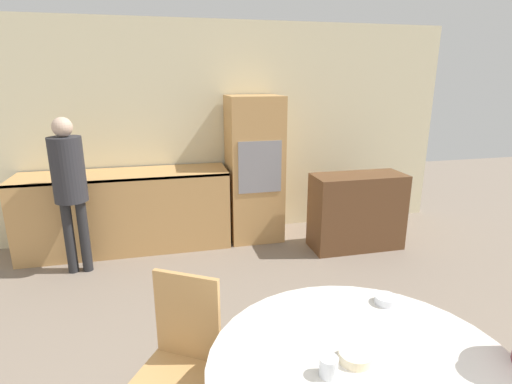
# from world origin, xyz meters

# --- Properties ---
(wall_back) EXTENTS (6.16, 0.05, 2.60)m
(wall_back) POSITION_xyz_m (0.00, 4.78, 1.30)
(wall_back) COLOR beige
(wall_back) RESTS_ON ground_plane
(kitchen_counter) EXTENTS (2.33, 0.60, 0.91)m
(kitchen_counter) POSITION_xyz_m (-1.06, 4.43, 0.47)
(kitchen_counter) COLOR tan
(kitchen_counter) RESTS_ON ground_plane
(oven_unit) EXTENTS (0.63, 0.59, 1.75)m
(oven_unit) POSITION_xyz_m (0.46, 4.44, 0.87)
(oven_unit) COLOR tan
(oven_unit) RESTS_ON ground_plane
(sideboard) EXTENTS (1.06, 0.45, 0.88)m
(sideboard) POSITION_xyz_m (1.55, 3.84, 0.44)
(sideboard) COLOR brown
(sideboard) RESTS_ON ground_plane
(chair_far_left) EXTENTS (0.55, 0.55, 0.96)m
(chair_far_left) POSITION_xyz_m (-0.60, 1.68, 0.53)
(chair_far_left) COLOR tan
(chair_far_left) RESTS_ON ground_plane
(person_standing) EXTENTS (0.31, 0.31, 1.59)m
(person_standing) POSITION_xyz_m (-1.52, 3.94, 0.99)
(person_standing) COLOR #262628
(person_standing) RESTS_ON ground_plane
(cup) EXTENTS (0.08, 0.08, 0.08)m
(cup) POSITION_xyz_m (-0.02, 1.10, 0.81)
(cup) COLOR silver
(cup) RESTS_ON dining_table
(bowl_near) EXTENTS (0.12, 0.12, 0.04)m
(bowl_near) POSITION_xyz_m (0.51, 1.53, 0.79)
(bowl_near) COLOR silver
(bowl_near) RESTS_ON dining_table
(bowl_centre) EXTENTS (0.15, 0.15, 0.04)m
(bowl_centre) POSITION_xyz_m (0.13, 1.15, 0.79)
(bowl_centre) COLOR beige
(bowl_centre) RESTS_ON dining_table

